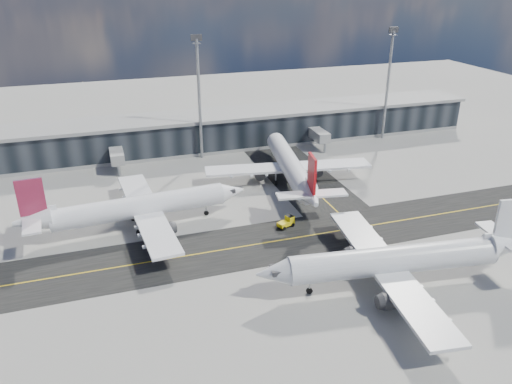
# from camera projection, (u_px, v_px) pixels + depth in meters

# --- Properties ---
(ground) EXTENTS (300.00, 300.00, 0.00)m
(ground) POSITION_uv_depth(u_px,v_px,m) (267.00, 256.00, 80.03)
(ground) COLOR gray
(ground) RESTS_ON ground
(taxiway_lanes) EXTENTS (180.00, 63.00, 0.03)m
(taxiway_lanes) POSITION_uv_depth(u_px,v_px,m) (267.00, 223.00, 90.45)
(taxiway_lanes) COLOR black
(taxiway_lanes) RESTS_ON ground
(terminal_concourse) EXTENTS (152.00, 19.80, 8.80)m
(terminal_concourse) POSITION_uv_depth(u_px,v_px,m) (196.00, 133.00, 126.02)
(terminal_concourse) COLOR black
(terminal_concourse) RESTS_ON ground
(floodlight_masts) EXTENTS (102.50, 0.70, 28.90)m
(floodlight_masts) POSITION_uv_depth(u_px,v_px,m) (199.00, 94.00, 115.28)
(floodlight_masts) COLOR gray
(floodlight_masts) RESTS_ON ground
(airliner_af) EXTENTS (40.06, 34.17, 11.86)m
(airliner_af) POSITION_uv_depth(u_px,v_px,m) (137.00, 207.00, 87.30)
(airliner_af) COLOR white
(airliner_af) RESTS_ON ground
(airliner_redtail) EXTENTS (36.07, 42.11, 12.49)m
(airliner_redtail) POSITION_uv_depth(u_px,v_px,m) (290.00, 166.00, 105.23)
(airliner_redtail) COLOR white
(airliner_redtail) RESTS_ON ground
(airliner_near) EXTENTS (41.17, 35.21, 12.19)m
(airliner_near) POSITION_uv_depth(u_px,v_px,m) (397.00, 260.00, 71.30)
(airliner_near) COLOR silver
(airliner_near) RESTS_ON ground
(baggage_tug) EXTENTS (3.47, 2.58, 1.97)m
(baggage_tug) POSITION_uv_depth(u_px,v_px,m) (287.00, 222.00, 88.71)
(baggage_tug) COLOR yellow
(baggage_tug) RESTS_ON ground
(service_van) EXTENTS (3.59, 6.06, 1.58)m
(service_van) POSITION_uv_depth(u_px,v_px,m) (294.00, 164.00, 115.27)
(service_van) COLOR white
(service_van) RESTS_ON ground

